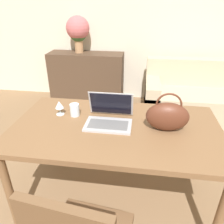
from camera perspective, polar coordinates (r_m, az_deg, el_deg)
wall_back at (r=3.79m, az=4.33°, el=23.32°), size 10.00×0.06×2.70m
dining_table at (r=1.72m, az=0.96°, el=-5.88°), size 1.60×0.90×0.75m
couch at (r=3.54m, az=22.30°, el=3.18°), size 1.68×0.82×0.82m
sideboard at (r=3.82m, az=-6.58°, el=8.94°), size 1.23×0.40×0.83m
laptop at (r=1.71m, az=-0.66°, el=-0.73°), size 0.36×0.30×0.23m
drinking_glass at (r=1.83m, az=-9.71°, el=0.55°), size 0.08×0.08×0.10m
wine_glass at (r=1.86m, az=-13.60°, el=1.68°), size 0.07×0.07×0.12m
handbag at (r=1.63m, az=14.27°, el=-1.06°), size 0.31×0.15×0.30m
flower_vase at (r=3.71m, az=-8.90°, el=20.32°), size 0.37×0.37×0.56m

